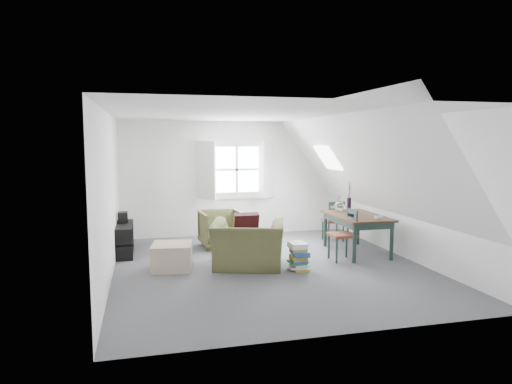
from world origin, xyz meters
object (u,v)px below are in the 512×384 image
object	(u,v)px
dining_table	(357,220)
media_shelf	(123,241)
dining_chair_near	(344,234)
magazine_stack	(299,256)
ottoman	(172,256)
armchair_far	(221,247)
dining_chair_far	(334,220)
armchair_near	(248,267)

from	to	relation	value
dining_table	media_shelf	distance (m)	4.32
dining_chair_near	magazine_stack	bearing A→B (deg)	-71.87
ottoman	magazine_stack	size ratio (longest dim) A/B	1.41
armchair_far	media_shelf	size ratio (longest dim) A/B	0.73
ottoman	dining_chair_near	world-z (taller)	dining_chair_near
ottoman	dining_chair_far	bearing A→B (deg)	21.11
dining_table	media_shelf	size ratio (longest dim) A/B	1.32
armchair_far	media_shelf	distance (m)	1.87
ottoman	magazine_stack	xyz separation A→B (m)	(1.98, -0.55, 0.01)
ottoman	dining_table	size ratio (longest dim) A/B	0.44
dining_chair_far	media_shelf	size ratio (longest dim) A/B	0.78
dining_chair_far	media_shelf	bearing A→B (deg)	6.90
dining_chair_near	media_shelf	xyz separation A→B (m)	(-3.76, 1.34, -0.22)
dining_chair_near	armchair_near	bearing A→B (deg)	-93.26
dining_chair_far	dining_chair_near	distance (m)	1.53
ottoman	media_shelf	world-z (taller)	media_shelf
dining_chair_near	magazine_stack	xyz separation A→B (m)	(-0.97, -0.40, -0.24)
armchair_near	magazine_stack	size ratio (longest dim) A/B	2.60
dining_chair_far	armchair_near	bearing A→B (deg)	39.69
armchair_far	dining_chair_near	world-z (taller)	dining_chair_near
media_shelf	magazine_stack	distance (m)	3.29
dining_chair_near	magazine_stack	world-z (taller)	dining_chair_near
media_shelf	armchair_near	bearing A→B (deg)	-32.81
armchair_near	dining_chair_near	world-z (taller)	dining_chair_near
ottoman	dining_table	distance (m)	3.43
dining_table	media_shelf	xyz separation A→B (m)	(-4.21, 0.91, -0.37)
dining_chair_near	magazine_stack	distance (m)	1.07
dining_chair_far	armchair_far	bearing A→B (deg)	4.09
ottoman	dining_chair_far	size ratio (longest dim) A/B	0.74
media_shelf	ottoman	bearing A→B (deg)	-54.51
armchair_far	dining_chair_near	distance (m)	2.48
dining_table	magazine_stack	bearing A→B (deg)	-153.42
dining_table	armchair_near	bearing A→B (deg)	-171.77
dining_table	media_shelf	world-z (taller)	dining_table
dining_chair_far	media_shelf	xyz separation A→B (m)	(-4.20, -0.12, -0.19)
dining_chair_far	dining_chair_near	size ratio (longest dim) A/B	0.95
ottoman	media_shelf	size ratio (longest dim) A/B	0.58
dining_chair_near	magazine_stack	size ratio (longest dim) A/B	2.01
armchair_near	media_shelf	xyz separation A→B (m)	(-2.04, 1.37, 0.25)
dining_table	magazine_stack	distance (m)	1.69
armchair_near	magazine_stack	world-z (taller)	magazine_stack
media_shelf	armchair_far	bearing A→B (deg)	6.29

